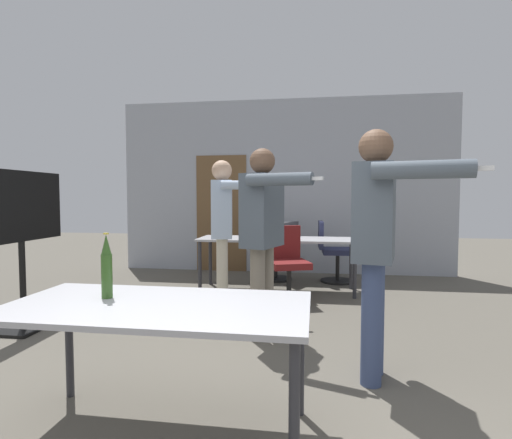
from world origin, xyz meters
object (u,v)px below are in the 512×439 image
object	(u,v)px
office_chair_mid_tucked	(333,253)
beer_bottle	(107,267)
tv_screen	(21,230)
office_chair_near_pushed	(280,253)
office_chair_side_rolled	(287,266)
person_left_plaid	(377,231)
person_far_watching	(264,224)
person_near_casual	(223,219)

from	to	relation	value
office_chair_mid_tucked	beer_bottle	bearing A→B (deg)	-21.95
tv_screen	office_chair_near_pushed	world-z (taller)	tv_screen
tv_screen	office_chair_side_rolled	distance (m)	2.96
office_chair_mid_tucked	tv_screen	bearing A→B (deg)	-52.24
person_left_plaid	office_chair_side_rolled	distance (m)	2.27
person_far_watching	office_chair_side_rolled	world-z (taller)	person_far_watching
person_far_watching	person_left_plaid	distance (m)	1.17
beer_bottle	person_left_plaid	bearing A→B (deg)	27.06
person_far_watching	office_chair_mid_tucked	bearing A→B (deg)	-177.35
tv_screen	office_chair_near_pushed	distance (m)	3.60
office_chair_side_rolled	office_chair_near_pushed	size ratio (longest dim) A/B	1.02
person_near_casual	office_chair_near_pushed	world-z (taller)	person_near_casual
tv_screen	person_far_watching	distance (m)	2.41
tv_screen	person_far_watching	xyz separation A→B (m)	(2.41, 0.11, 0.08)
office_chair_mid_tucked	office_chair_near_pushed	bearing A→B (deg)	-92.36
person_far_watching	office_chair_near_pushed	bearing A→B (deg)	-159.57
tv_screen	office_chair_side_rolled	world-z (taller)	tv_screen
person_left_plaid	office_chair_mid_tucked	distance (m)	3.38
office_chair_mid_tucked	beer_bottle	distance (m)	4.41
tv_screen	beer_bottle	xyz separation A→B (m)	(1.71, -1.45, -0.07)
office_chair_side_rolled	person_near_casual	bearing A→B (deg)	11.15
office_chair_mid_tucked	person_far_watching	bearing A→B (deg)	-18.81
office_chair_near_pushed	office_chair_mid_tucked	size ratio (longest dim) A/B	0.99
office_chair_side_rolled	office_chair_mid_tucked	xyz separation A→B (m)	(0.61, 1.28, -0.00)
beer_bottle	person_far_watching	bearing A→B (deg)	65.83
tv_screen	office_chair_mid_tucked	size ratio (longest dim) A/B	1.68
person_far_watching	person_left_plaid	size ratio (longest dim) A/B	0.98
tv_screen	person_far_watching	world-z (taller)	person_far_watching
person_left_plaid	beer_bottle	bearing A→B (deg)	-50.01
person_far_watching	beer_bottle	size ratio (longest dim) A/B	4.73
person_far_watching	office_chair_mid_tucked	distance (m)	2.76
office_chair_side_rolled	office_chair_near_pushed	bearing A→B (deg)	-100.38
person_far_watching	person_left_plaid	bearing A→B (deg)	69.48
person_left_plaid	person_near_casual	xyz separation A→B (m)	(-1.49, 1.61, -0.02)
person_near_casual	office_chair_mid_tucked	size ratio (longest dim) A/B	1.85
tv_screen	office_chair_side_rolled	bearing A→B (deg)	-60.92
person_far_watching	beer_bottle	xyz separation A→B (m)	(-0.70, -1.56, -0.15)
person_near_casual	office_chair_near_pushed	distance (m)	1.88
tv_screen	office_chair_mid_tucked	world-z (taller)	tv_screen
person_near_casual	person_far_watching	bearing A→B (deg)	22.82
person_far_watching	beer_bottle	distance (m)	1.72
person_far_watching	person_left_plaid	world-z (taller)	person_left_plaid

